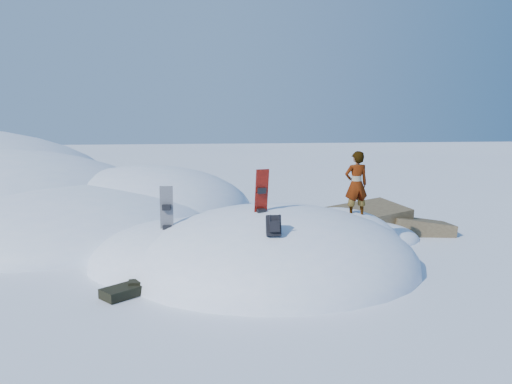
{
  "coord_description": "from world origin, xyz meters",
  "views": [
    {
      "loc": [
        -2.12,
        -11.35,
        3.53
      ],
      "look_at": [
        -0.38,
        0.3,
        1.8
      ],
      "focal_mm": 35.0,
      "sensor_mm": 36.0,
      "label": 1
    }
  ],
  "objects": [
    {
      "name": "snowboard_red",
      "position": [
        -0.39,
        -0.48,
        1.65
      ],
      "size": [
        0.34,
        0.3,
        1.6
      ],
      "rotation": [
        0.0,
        0.0,
        0.21
      ],
      "color": "red",
      "rests_on": "snow_mound"
    },
    {
      "name": "ground",
      "position": [
        0.0,
        0.0,
        0.0
      ],
      "size": [
        120.0,
        120.0,
        0.0
      ],
      "primitive_type": "plane",
      "color": "white",
      "rests_on": "ground"
    },
    {
      "name": "snow_mound",
      "position": [
        -0.17,
        0.24,
        0.0
      ],
      "size": [
        8.0,
        6.0,
        3.0
      ],
      "color": "white",
      "rests_on": "ground"
    },
    {
      "name": "person",
      "position": [
        2.16,
        0.45,
        1.91
      ],
      "size": [
        0.64,
        0.44,
        1.67
      ],
      "primitive_type": "imported",
      "rotation": [
        0.0,
        0.0,
        3.22
      ],
      "color": "slate",
      "rests_on": "snow_mound"
    },
    {
      "name": "snowboard_dark",
      "position": [
        -2.49,
        0.05,
        1.23
      ],
      "size": [
        0.31,
        0.18,
        1.6
      ],
      "rotation": [
        0.0,
        0.0,
        -0.09
      ],
      "color": "black",
      "rests_on": "snow_mound"
    },
    {
      "name": "backpack",
      "position": [
        -0.33,
        -1.72,
        1.4
      ],
      "size": [
        0.33,
        0.41,
        0.5
      ],
      "rotation": [
        0.0,
        0.0,
        -0.1
      ],
      "color": "black",
      "rests_on": "snow_mound"
    },
    {
      "name": "gear_pile",
      "position": [
        -3.33,
        -1.49,
        0.12
      ],
      "size": [
        0.96,
        0.83,
        0.25
      ],
      "rotation": [
        0.0,
        0.0,
        0.67
      ],
      "color": "black",
      "rests_on": "ground"
    },
    {
      "name": "rock_outcrop",
      "position": [
        3.72,
        3.01,
        0.01
      ],
      "size": [
        4.68,
        4.41,
        1.68
      ],
      "color": "brown",
      "rests_on": "ground"
    }
  ]
}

